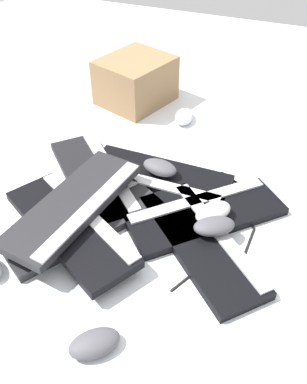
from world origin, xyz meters
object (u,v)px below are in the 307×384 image
(keyboard_1, at_px, (94,177))
(keyboard_5, at_px, (71,227))
(keyboard_3, at_px, (201,242))
(mouse_3, at_px, (94,343))
(mouse_4, at_px, (160,167))
(mouse_2, at_px, (184,117))
(keyboard_4, at_px, (206,215))
(keyboard_6, at_px, (75,204))
(keyboard_0, at_px, (159,176))
(mouse_0, at_px, (214,226))
(cardboard_box, at_px, (136,81))
(mouse_1, at_px, (213,212))
(keyboard_2, at_px, (83,223))

(keyboard_1, distance_m, keyboard_5, 0.25)
(keyboard_3, xyz_separation_m, mouse_3, (-0.36, 0.12, 0.01))
(mouse_4, bearing_deg, mouse_2, -73.74)
(keyboard_1, relative_size, keyboard_4, 1.01)
(keyboard_6, height_order, mouse_2, keyboard_6)
(keyboard_0, relative_size, mouse_0, 4.01)
(cardboard_box, bearing_deg, mouse_0, -141.52)
(keyboard_5, height_order, mouse_3, keyboard_5)
(mouse_1, xyz_separation_m, cardboard_box, (0.56, 0.47, 0.04))
(keyboard_6, height_order, cardboard_box, cardboard_box)
(keyboard_4, bearing_deg, mouse_2, 25.40)
(keyboard_1, xyz_separation_m, keyboard_4, (-0.03, -0.37, 0.00))
(keyboard_1, relative_size, mouse_0, 3.83)
(keyboard_1, bearing_deg, keyboard_3, -109.73)
(keyboard_3, relative_size, keyboard_6, 0.93)
(keyboard_0, distance_m, keyboard_4, 0.22)
(keyboard_1, relative_size, keyboard_5, 0.92)
(keyboard_6, relative_size, mouse_3, 4.15)
(keyboard_1, height_order, keyboard_3, same)
(keyboard_0, height_order, mouse_2, mouse_2)
(keyboard_0, distance_m, cardboard_box, 0.51)
(keyboard_0, height_order, keyboard_6, keyboard_6)
(mouse_1, bearing_deg, mouse_4, -88.67)
(keyboard_1, bearing_deg, mouse_1, -97.80)
(keyboard_3, height_order, mouse_1, mouse_1)
(keyboard_0, distance_m, mouse_4, 0.04)
(cardboard_box, bearing_deg, keyboard_3, -144.32)
(keyboard_2, relative_size, keyboard_4, 1.09)
(mouse_1, bearing_deg, keyboard_6, -35.17)
(keyboard_1, bearing_deg, keyboard_5, -165.48)
(keyboard_3, xyz_separation_m, keyboard_6, (-0.05, 0.34, 0.06))
(keyboard_6, relative_size, mouse_4, 4.15)
(keyboard_3, height_order, mouse_3, mouse_3)
(keyboard_3, height_order, mouse_2, mouse_2)
(keyboard_3, distance_m, keyboard_6, 0.35)
(keyboard_5, bearing_deg, keyboard_6, 14.93)
(keyboard_3, xyz_separation_m, keyboard_5, (-0.10, 0.33, 0.03))
(mouse_2, bearing_deg, mouse_0, -163.17)
(mouse_1, bearing_deg, mouse_3, 17.98)
(mouse_1, xyz_separation_m, mouse_3, (-0.44, 0.13, -0.03))
(keyboard_3, height_order, cardboard_box, cardboard_box)
(keyboard_6, relative_size, cardboard_box, 1.76)
(keyboard_1, relative_size, mouse_3, 3.83)
(keyboard_1, xyz_separation_m, mouse_2, (0.44, -0.15, 0.01))
(keyboard_4, xyz_separation_m, keyboard_5, (-0.20, 0.31, 0.03))
(mouse_0, relative_size, cardboard_box, 0.42)
(keyboard_0, bearing_deg, cardboard_box, 31.50)
(keyboard_3, relative_size, mouse_3, 3.86)
(mouse_0, xyz_separation_m, mouse_4, (0.18, 0.22, 0.00))
(keyboard_0, bearing_deg, keyboard_5, 158.72)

